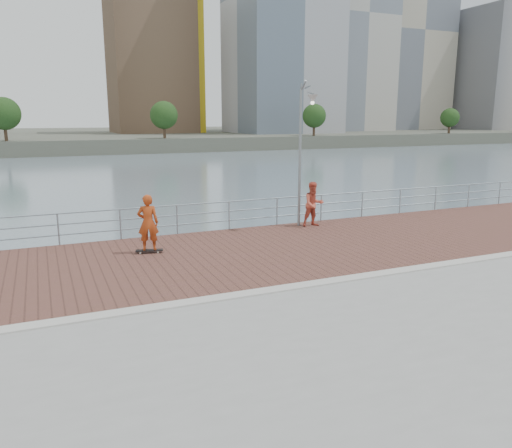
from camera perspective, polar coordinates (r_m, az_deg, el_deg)
name	(u,v)px	position (r m, az deg, el deg)	size (l,w,h in m)	color
water	(286,361)	(13.63, 3.47, -15.37)	(400.00, 400.00, 0.00)	slate
seawall	(420,437)	(9.58, 18.27, -22.13)	(40.00, 24.00, 2.00)	gray
brick_lane	(236,254)	(15.96, -2.29, -3.41)	(40.00, 6.80, 0.02)	brown
curb	(287,288)	(12.82, 3.58, -7.30)	(40.00, 0.40, 0.06)	#B7B5AD
far_shore	(62,137)	(133.46, -21.31, 9.23)	(320.00, 95.00, 2.50)	#4C5142
guardrail	(203,214)	(18.94, -6.02, 1.14)	(39.06, 0.06, 1.13)	#8C9EA8
street_lamp	(305,130)	(19.28, 5.66, 10.66)	(0.39, 1.13, 5.35)	gray
skateboard	(149,250)	(16.36, -12.10, -2.98)	(0.89, 0.42, 0.10)	black
skateboarder	(148,223)	(16.14, -12.24, 0.15)	(0.66, 0.43, 1.81)	#AC3E17
bystander	(313,204)	(19.85, 6.59, 2.26)	(0.86, 0.67, 1.77)	#CF523D
skyline	(201,26)	(122.57, -6.31, 21.55)	(233.00, 41.00, 59.88)	#ADA38E
shoreline_trees	(184,117)	(91.01, -8.22, 12.06)	(169.16, 5.04, 6.73)	#473323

